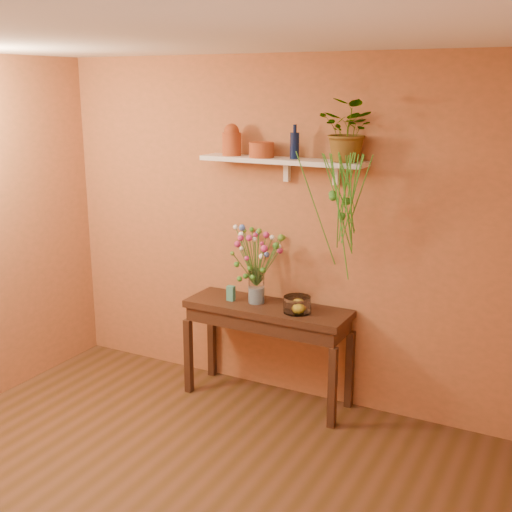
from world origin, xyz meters
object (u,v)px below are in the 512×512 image
(sideboard, at_px, (267,319))
(terracotta_jug, at_px, (232,140))
(blue_bottle, at_px, (295,145))
(spider_plant, at_px, (349,130))
(glass_vase, at_px, (256,289))
(bouquet, at_px, (257,249))
(glass_bowl, at_px, (297,305))

(sideboard, distance_m, terracotta_jug, 1.42)
(blue_bottle, bearing_deg, sideboard, -149.11)
(spider_plant, height_order, glass_vase, spider_plant)
(terracotta_jug, height_order, blue_bottle, blue_bottle)
(blue_bottle, height_order, glass_vase, blue_bottle)
(glass_vase, height_order, bouquet, bouquet)
(terracotta_jug, relative_size, glass_bowl, 1.18)
(blue_bottle, relative_size, glass_bowl, 1.22)
(sideboard, height_order, glass_bowl, glass_bowl)
(glass_bowl, bearing_deg, blue_bottle, 126.23)
(terracotta_jug, distance_m, bouquet, 0.86)
(terracotta_jug, bearing_deg, bouquet, -18.00)
(sideboard, relative_size, glass_bowl, 6.36)
(spider_plant, distance_m, glass_bowl, 1.35)
(spider_plant, bearing_deg, terracotta_jug, -179.79)
(blue_bottle, xyz_separation_m, bouquet, (-0.27, -0.09, -0.80))
(sideboard, xyz_separation_m, glass_vase, (-0.11, 0.02, 0.23))
(bouquet, bearing_deg, glass_bowl, -7.92)
(glass_bowl, bearing_deg, spider_plant, 24.04)
(bouquet, bearing_deg, glass_vase, 133.25)
(sideboard, xyz_separation_m, glass_bowl, (0.27, -0.04, 0.17))
(terracotta_jug, relative_size, bouquet, 0.48)
(terracotta_jug, bearing_deg, spider_plant, 0.21)
(sideboard, xyz_separation_m, spider_plant, (0.59, 0.10, 1.48))
(spider_plant, relative_size, glass_vase, 1.66)
(sideboard, bearing_deg, glass_bowl, -8.96)
(spider_plant, relative_size, glass_bowl, 2.14)
(sideboard, bearing_deg, terracotta_jug, 165.39)
(bouquet, bearing_deg, blue_bottle, 19.10)
(terracotta_jug, xyz_separation_m, bouquet, (0.26, -0.09, -0.81))
(terracotta_jug, distance_m, spider_plant, 0.96)
(bouquet, relative_size, glass_bowl, 2.44)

